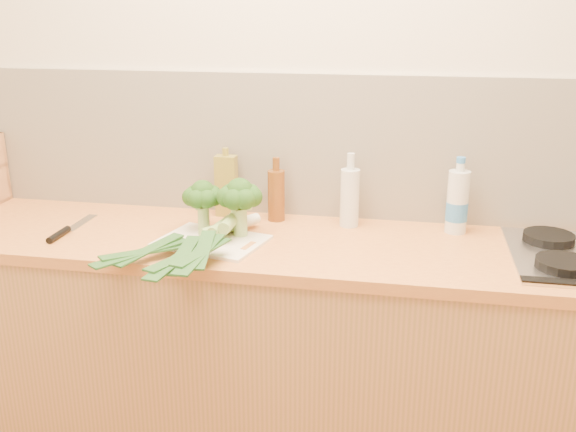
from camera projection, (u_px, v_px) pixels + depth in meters
The scene contains 13 objects.
room_shell at pixel (305, 146), 2.41m from camera, with size 3.50×3.50×3.50m.
counter at pixel (291, 354), 2.37m from camera, with size 3.20×0.62×0.90m.
chopping_board at pixel (212, 241), 2.20m from camera, with size 0.35×0.26×0.01m, color white.
broccoli_left at pixel (203, 196), 2.26m from camera, with size 0.14×0.14×0.18m.
broccoli_right at pixel (240, 197), 2.20m from camera, with size 0.16×0.16×0.21m.
leek_front at pixel (200, 235), 2.18m from camera, with size 0.41×0.57×0.04m.
leek_mid at pixel (212, 234), 2.13m from camera, with size 0.15×0.67×0.04m.
leek_back at pixel (221, 231), 2.10m from camera, with size 0.11×0.62×0.04m.
chefs_knife at pixel (65, 232), 2.28m from camera, with size 0.04×0.32×0.02m.
oil_tin at pixel (226, 185), 2.45m from camera, with size 0.08×0.05×0.27m.
glass_bottle at pixel (350, 196), 2.34m from camera, with size 0.07×0.07×0.27m.
amber_bottle at pixel (276, 194), 2.40m from camera, with size 0.06×0.06×0.24m.
water_bottle at pixel (457, 204), 2.27m from camera, with size 0.08×0.08×0.25m.
Camera 1 is at (0.38, -0.86, 1.67)m, focal length 40.00 mm.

